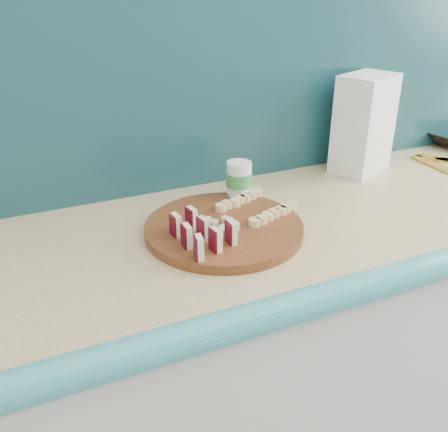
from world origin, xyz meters
TOP-DOWN VIEW (x-y plane):
  - kitchen_counter at (0.10, 1.50)m, footprint 2.20×0.63m
  - backsplash at (0.10, 1.79)m, footprint 2.20×0.02m
  - cutting_board at (-0.43, 1.50)m, footprint 0.45×0.45m
  - apple_wedges at (-0.51, 1.44)m, footprint 0.12×0.16m
  - apple_chunks at (-0.45, 1.49)m, footprint 0.05×0.06m
  - banana_slices at (-0.33, 1.54)m, footprint 0.18×0.17m
  - flour_bag at (0.09, 1.69)m, footprint 0.19×0.16m
  - canister at (-0.33, 1.64)m, footprint 0.06×0.06m
  - banana_peel at (0.37, 1.63)m, footprint 0.20×0.17m

SIDE VIEW (x-z plane):
  - kitchen_counter at x=0.10m, z-range 0.00..0.91m
  - banana_peel at x=0.37m, z-range 0.91..0.92m
  - cutting_board at x=-0.43m, z-range 0.91..0.93m
  - banana_slices at x=-0.33m, z-range 0.93..0.95m
  - apple_chunks at x=-0.45m, z-range 0.93..0.95m
  - apple_wedges at x=-0.51m, z-range 0.93..0.98m
  - canister at x=-0.33m, z-range 0.91..1.02m
  - flour_bag at x=0.09m, z-range 0.91..1.18m
  - backsplash at x=0.10m, z-range 0.91..1.41m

